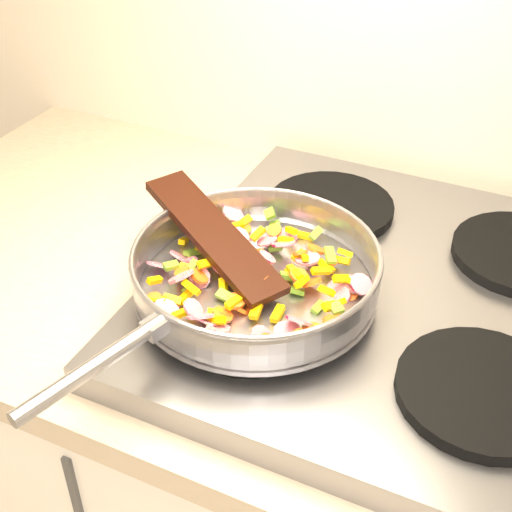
% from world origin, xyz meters
% --- Properties ---
extents(cooktop, '(0.60, 0.60, 0.04)m').
position_xyz_m(cooktop, '(-0.70, 1.67, 0.92)').
color(cooktop, '#939399').
rests_on(cooktop, counter_top).
extents(grate_fl, '(0.19, 0.19, 0.02)m').
position_xyz_m(grate_fl, '(-0.84, 1.52, 0.95)').
color(grate_fl, black).
rests_on(grate_fl, cooktop).
extents(grate_fr, '(0.19, 0.19, 0.02)m').
position_xyz_m(grate_fr, '(-0.56, 1.52, 0.95)').
color(grate_fr, black).
rests_on(grate_fr, cooktop).
extents(grate_bl, '(0.19, 0.19, 0.02)m').
position_xyz_m(grate_bl, '(-0.84, 1.81, 0.95)').
color(grate_bl, black).
rests_on(grate_bl, cooktop).
extents(saute_pan, '(0.35, 0.51, 0.06)m').
position_xyz_m(saute_pan, '(-0.85, 1.57, 0.99)').
color(saute_pan, '#9E9EA5').
rests_on(saute_pan, grate_fl).
extents(vegetable_heap, '(0.29, 0.29, 0.05)m').
position_xyz_m(vegetable_heap, '(-0.86, 1.57, 0.97)').
color(vegetable_heap, '#FFBE04').
rests_on(vegetable_heap, saute_pan).
extents(wooden_spatula, '(0.25, 0.17, 0.06)m').
position_xyz_m(wooden_spatula, '(-0.93, 1.60, 1.00)').
color(wooden_spatula, black).
rests_on(wooden_spatula, saute_pan).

